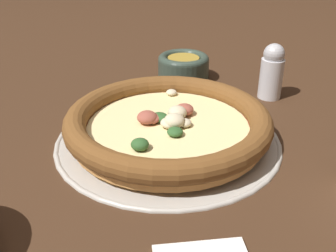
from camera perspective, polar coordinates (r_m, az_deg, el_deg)
The scene contains 5 objects.
ground_plane at distance 0.59m, azimuth 0.00°, elevation -2.06°, with size 3.00×3.00×0.00m, color #3D2616.
pizza_tray at distance 0.59m, azimuth 0.00°, elevation -1.72°, with size 0.33×0.33×0.01m.
pizza at distance 0.58m, azimuth -0.01°, elevation 0.46°, with size 0.30×0.30×0.04m.
bowl_near at distance 0.81m, azimuth 2.25°, elevation 8.71°, with size 0.10×0.10×0.05m.
pepper_shaker at distance 0.74m, azimuth 14.83°, elevation 7.66°, with size 0.04×0.04×0.10m.
Camera 1 is at (-0.49, 0.14, 0.30)m, focal length 42.00 mm.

